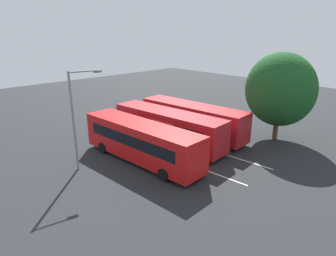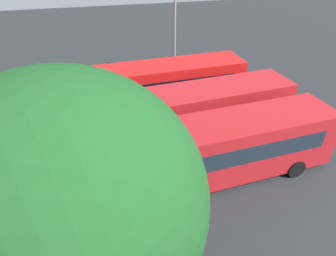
{
  "view_description": "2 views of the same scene",
  "coord_description": "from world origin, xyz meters",
  "px_view_note": "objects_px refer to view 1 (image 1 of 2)",
  "views": [
    {
      "loc": [
        -17.38,
        17.0,
        9.82
      ],
      "look_at": [
        1.43,
        -1.1,
        1.12
      ],
      "focal_mm": 32.0,
      "sensor_mm": 36.0,
      "label": 1
    },
    {
      "loc": [
        -4.34,
        -13.42,
        9.84
      ],
      "look_at": [
        -1.16,
        -0.81,
        1.29
      ],
      "focal_mm": 31.62,
      "sensor_mm": 36.0,
      "label": 2
    }
  ],
  "objects_px": {
    "bus_far_left": "(192,119)",
    "depot_tree": "(280,90)",
    "street_lamp": "(76,114)",
    "bus_center_right": "(141,141)",
    "pedestrian": "(116,118)",
    "bus_center_left": "(168,127)"
  },
  "relations": [
    {
      "from": "bus_far_left",
      "to": "bus_center_right",
      "type": "relative_size",
      "value": 1.0
    },
    {
      "from": "bus_far_left",
      "to": "depot_tree",
      "type": "distance_m",
      "value": 8.3
    },
    {
      "from": "bus_far_left",
      "to": "depot_tree",
      "type": "xyz_separation_m",
      "value": [
        -5.99,
        -4.9,
        2.98
      ]
    },
    {
      "from": "bus_center_left",
      "to": "bus_center_right",
      "type": "height_order",
      "value": "same"
    },
    {
      "from": "street_lamp",
      "to": "depot_tree",
      "type": "distance_m",
      "value": 17.58
    },
    {
      "from": "pedestrian",
      "to": "street_lamp",
      "type": "distance_m",
      "value": 10.17
    },
    {
      "from": "pedestrian",
      "to": "depot_tree",
      "type": "xyz_separation_m",
      "value": [
        -13.02,
        -8.76,
        3.66
      ]
    },
    {
      "from": "bus_far_left",
      "to": "street_lamp",
      "type": "relative_size",
      "value": 1.55
    },
    {
      "from": "bus_center_right",
      "to": "depot_tree",
      "type": "distance_m",
      "value": 13.37
    },
    {
      "from": "bus_center_left",
      "to": "street_lamp",
      "type": "xyz_separation_m",
      "value": [
        0.98,
        7.96,
        2.47
      ]
    },
    {
      "from": "bus_far_left",
      "to": "depot_tree",
      "type": "bearing_deg",
      "value": -144.99
    },
    {
      "from": "bus_center_right",
      "to": "pedestrian",
      "type": "relative_size",
      "value": 6.59
    },
    {
      "from": "street_lamp",
      "to": "pedestrian",
      "type": "bearing_deg",
      "value": 50.83
    },
    {
      "from": "bus_far_left",
      "to": "street_lamp",
      "type": "xyz_separation_m",
      "value": [
        0.85,
        11.29,
        2.47
      ]
    },
    {
      "from": "bus_center_left",
      "to": "street_lamp",
      "type": "bearing_deg",
      "value": 78.13
    },
    {
      "from": "bus_center_left",
      "to": "depot_tree",
      "type": "distance_m",
      "value": 10.54
    },
    {
      "from": "bus_far_left",
      "to": "bus_center_left",
      "type": "bearing_deg",
      "value": 88.01
    },
    {
      "from": "bus_far_left",
      "to": "street_lamp",
      "type": "height_order",
      "value": "street_lamp"
    },
    {
      "from": "bus_center_right",
      "to": "pedestrian",
      "type": "bearing_deg",
      "value": -25.09
    },
    {
      "from": "bus_center_left",
      "to": "bus_center_right",
      "type": "distance_m",
      "value": 4.03
    },
    {
      "from": "bus_center_right",
      "to": "depot_tree",
      "type": "relative_size",
      "value": 1.39
    },
    {
      "from": "bus_center_left",
      "to": "street_lamp",
      "type": "relative_size",
      "value": 1.56
    }
  ]
}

